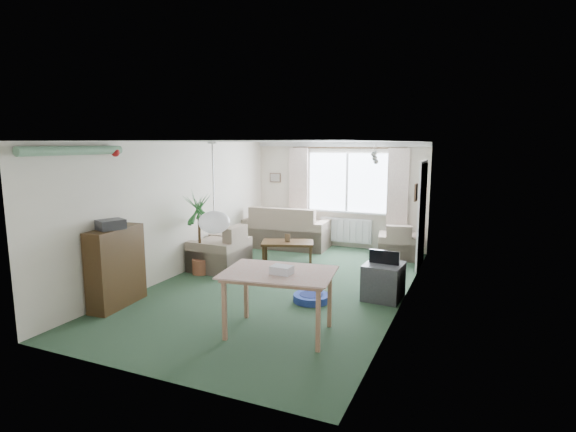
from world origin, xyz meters
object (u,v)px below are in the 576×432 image
at_px(sofa, 288,226).
at_px(pet_bed, 311,298).
at_px(tv_cube, 383,281).
at_px(dining_table, 279,303).
at_px(coffee_table, 288,253).
at_px(bookshelf, 116,267).
at_px(armchair_corner, 399,240).
at_px(armchair_left, 220,247).
at_px(houseplant, 199,234).

height_order(sofa, pet_bed, sofa).
bearing_deg(tv_cube, dining_table, -113.84).
bearing_deg(pet_bed, coffee_table, 122.94).
relative_size(bookshelf, pet_bed, 2.14).
xyz_separation_m(armchair_corner, armchair_left, (-2.98, -2.23, 0.06)).
bearing_deg(sofa, dining_table, 108.53).
bearing_deg(bookshelf, houseplant, 79.15).
bearing_deg(dining_table, tv_cube, 62.33).
xyz_separation_m(armchair_corner, coffee_table, (-1.93, -1.40, -0.14)).
height_order(dining_table, tv_cube, dining_table).
xyz_separation_m(coffee_table, tv_cube, (2.15, -1.26, 0.05)).
height_order(armchair_left, coffee_table, armchair_left).
distance_m(coffee_table, tv_cube, 2.49).
xyz_separation_m(sofa, houseplant, (-0.59, -2.68, 0.28)).
xyz_separation_m(houseplant, dining_table, (2.40, -1.80, -0.36)).
bearing_deg(armchair_corner, houseplant, 30.42).
distance_m(sofa, armchair_corner, 2.54).
xyz_separation_m(armchair_left, tv_cube, (3.20, -0.42, -0.15)).
height_order(sofa, houseplant, houseplant).
height_order(armchair_corner, houseplant, houseplant).
distance_m(dining_table, tv_cube, 2.04).
bearing_deg(armchair_left, armchair_corner, 127.55).
xyz_separation_m(dining_table, tv_cube, (0.95, 1.80, -0.12)).
relative_size(bookshelf, houseplant, 0.77).
bearing_deg(pet_bed, tv_cube, 30.08).
relative_size(houseplant, pet_bed, 2.76).
height_order(armchair_left, houseplant, houseplant).
relative_size(houseplant, tv_cube, 2.47).
relative_size(sofa, dining_table, 1.51).
relative_size(sofa, tv_cube, 3.12).
height_order(coffee_table, dining_table, dining_table).
height_order(dining_table, pet_bed, dining_table).
relative_size(armchair_corner, houseplant, 0.54).
distance_m(armchair_left, dining_table, 3.17).
relative_size(coffee_table, tv_cube, 1.66).
xyz_separation_m(bookshelf, dining_table, (2.59, 0.05, -0.19)).
bearing_deg(armchair_corner, tv_cube, 84.90).
distance_m(tv_cube, pet_bed, 1.15).
bearing_deg(bookshelf, tv_cube, 22.68).
distance_m(armchair_corner, houseplant, 4.12).
xyz_separation_m(sofa, dining_table, (1.82, -4.48, -0.08)).
bearing_deg(armchair_left, houseplant, -18.62).
xyz_separation_m(coffee_table, bookshelf, (-1.39, -3.11, 0.36)).
relative_size(armchair_left, pet_bed, 1.74).
relative_size(armchair_corner, dining_table, 0.65).
xyz_separation_m(armchair_corner, houseplant, (-3.12, -2.66, 0.39)).
height_order(armchair_corner, dining_table, dining_table).
height_order(sofa, dining_table, sofa).
bearing_deg(pet_bed, armchair_left, 156.09).
distance_m(bookshelf, pet_bed, 2.92).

